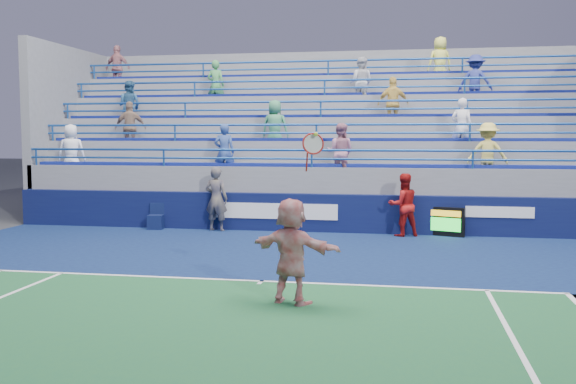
% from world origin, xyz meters
% --- Properties ---
extents(ground, '(120.00, 120.00, 0.00)m').
position_xyz_m(ground, '(0.00, 0.00, 0.00)').
color(ground, '#333538').
extents(sponsor_wall, '(18.00, 0.32, 1.10)m').
position_xyz_m(sponsor_wall, '(0.00, 6.50, 0.55)').
color(sponsor_wall, '#0B103D').
rests_on(sponsor_wall, ground).
extents(bleacher_stand, '(18.00, 5.60, 6.13)m').
position_xyz_m(bleacher_stand, '(-0.01, 10.27, 1.54)').
color(bleacher_stand, slate).
rests_on(bleacher_stand, ground).
extents(serve_speed_board, '(1.15, 0.51, 0.81)m').
position_xyz_m(serve_speed_board, '(3.72, 6.31, 0.41)').
color(serve_speed_board, black).
rests_on(serve_speed_board, ground).
extents(judge_chair, '(0.49, 0.49, 0.77)m').
position_xyz_m(judge_chair, '(-4.57, 6.17, 0.25)').
color(judge_chair, '#0C153A').
rests_on(judge_chair, ground).
extents(tennis_player, '(1.71, 1.08, 2.82)m').
position_xyz_m(tennis_player, '(0.83, -1.44, 0.88)').
color(tennis_player, white).
rests_on(tennis_player, ground).
extents(line_judge, '(0.74, 0.54, 1.88)m').
position_xyz_m(line_judge, '(-2.71, 6.17, 0.94)').
color(line_judge, '#15173A').
rests_on(line_judge, ground).
extents(ball_girl, '(1.03, 0.92, 1.74)m').
position_xyz_m(ball_girl, '(2.63, 6.12, 0.87)').
color(ball_girl, '#A61313').
rests_on(ball_girl, ground).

